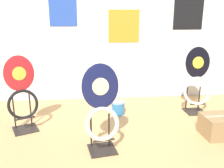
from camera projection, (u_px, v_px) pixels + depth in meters
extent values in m
cube|color=silver|center=(112.00, 19.00, 3.90)|extent=(8.00, 0.06, 2.60)
cube|color=black|center=(189.00, 8.00, 3.93)|extent=(0.48, 0.01, 0.67)
cube|color=#284CAD|center=(63.00, 7.00, 3.75)|extent=(0.42, 0.01, 0.56)
cube|color=orange|center=(124.00, 26.00, 3.91)|extent=(0.49, 0.01, 0.50)
cube|color=black|center=(102.00, 149.00, 2.63)|extent=(0.32, 0.32, 0.01)
cylinder|color=black|center=(91.00, 131.00, 2.64)|extent=(0.02, 0.02, 0.36)
cylinder|color=black|center=(109.00, 129.00, 2.69)|extent=(0.02, 0.02, 0.36)
cylinder|color=black|center=(104.00, 140.00, 2.52)|extent=(0.22, 0.06, 0.02)
torus|color=beige|center=(102.00, 124.00, 2.53)|extent=(0.37, 0.20, 0.35)
ellipsoid|color=#141942|center=(100.00, 86.00, 2.49)|extent=(0.39, 0.14, 0.46)
ellipsoid|color=beige|center=(101.00, 87.00, 2.48)|extent=(0.17, 0.06, 0.18)
sphere|color=silver|center=(91.00, 110.00, 2.50)|extent=(0.02, 0.02, 0.02)
sphere|color=silver|center=(111.00, 108.00, 2.56)|extent=(0.02, 0.02, 0.02)
cube|color=black|center=(194.00, 111.00, 3.64)|extent=(0.29, 0.29, 0.01)
cylinder|color=black|center=(186.00, 98.00, 3.66)|extent=(0.02, 0.02, 0.34)
cylinder|color=black|center=(199.00, 98.00, 3.69)|extent=(0.02, 0.02, 0.34)
cylinder|color=black|center=(198.00, 104.00, 3.52)|extent=(0.22, 0.02, 0.02)
torus|color=silver|center=(197.00, 91.00, 3.53)|extent=(0.41, 0.16, 0.40)
ellipsoid|color=black|center=(198.00, 62.00, 3.48)|extent=(0.36, 0.08, 0.44)
ellipsoid|color=yellow|center=(198.00, 63.00, 3.47)|extent=(0.16, 0.03, 0.17)
sphere|color=silver|center=(190.00, 78.00, 3.51)|extent=(0.02, 0.02, 0.02)
sphere|color=silver|center=(203.00, 78.00, 3.53)|extent=(0.02, 0.02, 0.02)
cube|color=black|center=(25.00, 129.00, 3.09)|extent=(0.37, 0.37, 0.01)
cylinder|color=black|center=(14.00, 112.00, 3.06)|extent=(0.02, 0.02, 0.43)
cylinder|color=black|center=(30.00, 109.00, 3.15)|extent=(0.02, 0.02, 0.43)
cylinder|color=black|center=(25.00, 118.00, 2.97)|extent=(0.21, 0.11, 0.02)
torus|color=black|center=(23.00, 104.00, 2.98)|extent=(0.38, 0.26, 0.36)
ellipsoid|color=#AD1E23|center=(19.00, 73.00, 2.93)|extent=(0.34, 0.20, 0.43)
ellipsoid|color=yellow|center=(19.00, 74.00, 2.91)|extent=(0.15, 0.08, 0.16)
sphere|color=silver|center=(13.00, 92.00, 2.92)|extent=(0.02, 0.02, 0.02)
sphere|color=silver|center=(29.00, 90.00, 3.01)|extent=(0.02, 0.02, 0.02)
cylinder|color=teal|center=(118.00, 108.00, 3.55)|extent=(0.19, 0.19, 0.18)
torus|color=silver|center=(118.00, 102.00, 3.53)|extent=(0.19, 0.19, 0.01)
cylinder|color=#B2B2B7|center=(118.00, 102.00, 3.53)|extent=(0.17, 0.17, 0.00)
cube|color=#93754C|center=(217.00, 126.00, 2.90)|extent=(0.35, 0.35, 0.25)
cube|color=#B7AD89|center=(218.00, 116.00, 2.87)|extent=(0.33, 0.05, 0.00)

